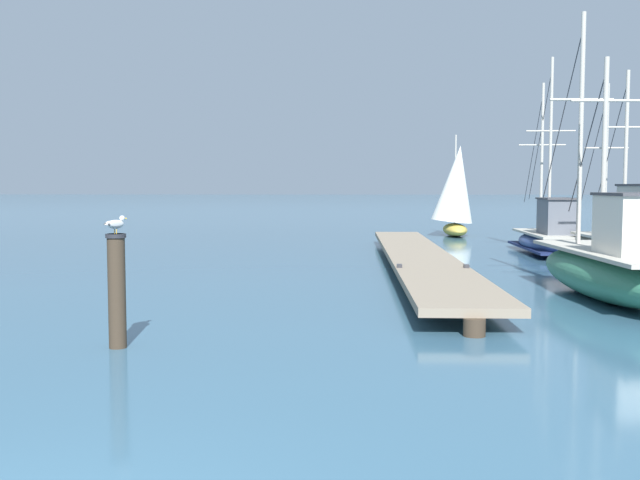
{
  "coord_description": "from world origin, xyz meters",
  "views": [
    {
      "loc": [
        2.38,
        -3.99,
        2.41
      ],
      "look_at": [
        1.63,
        9.61,
        1.4
      ],
      "focal_mm": 41.0,
      "sensor_mm": 36.0,
      "label": 1
    }
  ],
  "objects": [
    {
      "name": "distant_sailboat",
      "position": [
        6.94,
        31.34,
        2.17
      ],
      "size": [
        2.38,
        3.95,
        4.86
      ],
      "color": "gold",
      "rests_on": "ground"
    },
    {
      "name": "floating_dock",
      "position": [
        4.07,
        17.48,
        0.36
      ],
      "size": [
        2.1,
        19.88,
        0.53
      ],
      "color": "gray",
      "rests_on": "ground"
    },
    {
      "name": "fishing_boat_0",
      "position": [
        9.15,
        22.27,
        0.61
      ],
      "size": [
        1.99,
        7.22,
        6.97
      ],
      "color": "navy",
      "rests_on": "ground"
    },
    {
      "name": "fishing_boat_1",
      "position": [
        10.01,
        17.06,
        0.7
      ],
      "size": [
        1.58,
        8.13,
        5.71
      ],
      "color": "silver",
      "rests_on": "ground"
    },
    {
      "name": "mooring_piling",
      "position": [
        -1.23,
        6.57,
        0.89
      ],
      "size": [
        0.3,
        0.3,
        1.71
      ],
      "color": "#3D3023",
      "rests_on": "ground"
    },
    {
      "name": "fishing_boat_2",
      "position": [
        7.63,
        11.65,
        0.71
      ],
      "size": [
        1.99,
        7.94,
        6.43
      ],
      "color": "#337556",
      "rests_on": "ground"
    },
    {
      "name": "perched_seagull",
      "position": [
        -1.23,
        6.56,
        1.86
      ],
      "size": [
        0.28,
        0.33,
        0.27
      ],
      "color": "gold",
      "rests_on": "mooring_piling"
    }
  ]
}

